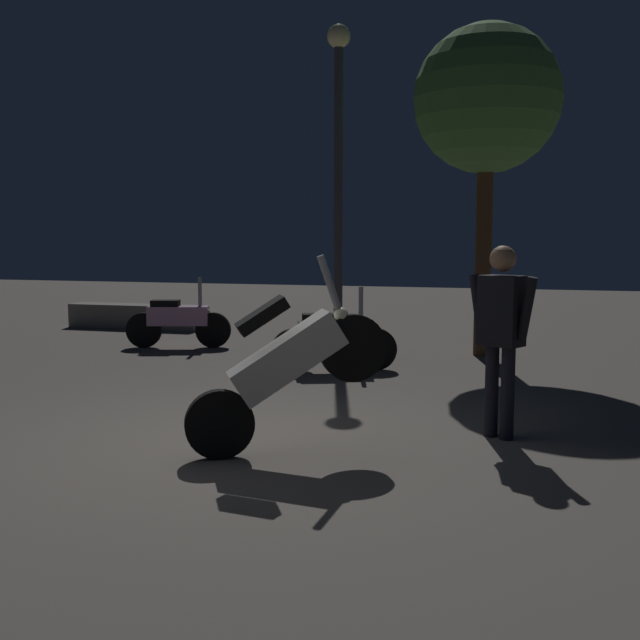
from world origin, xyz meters
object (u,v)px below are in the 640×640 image
object	(u,v)px
motorcycle_black_parked_left	(334,338)
person_bystander_far	(501,324)
streetlamp_near	(338,145)
motorcycle_pink_parked_right	(178,320)
motorcycle_white_foreground	(286,364)

from	to	relation	value
motorcycle_black_parked_left	person_bystander_far	distance (m)	3.70
person_bystander_far	streetlamp_near	bearing A→B (deg)	-122.61
motorcycle_pink_parked_right	person_bystander_far	bearing A→B (deg)	-55.34
motorcycle_white_foreground	streetlamp_near	xyz separation A→B (m)	(-1.06, 5.91, 2.42)
motorcycle_black_parked_left	motorcycle_pink_parked_right	bearing A→B (deg)	134.76
person_bystander_far	streetlamp_near	world-z (taller)	streetlamp_near
motorcycle_pink_parked_right	person_bystander_far	xyz separation A→B (m)	(5.16, -4.24, 0.58)
streetlamp_near	motorcycle_black_parked_left	bearing A→B (deg)	-77.25
motorcycle_black_parked_left	motorcycle_white_foreground	bearing A→B (deg)	-101.35
motorcycle_white_foreground	motorcycle_pink_parked_right	size ratio (longest dim) A/B	1.01
motorcycle_white_foreground	motorcycle_black_parked_left	bearing A→B (deg)	70.60
motorcycle_pink_parked_right	streetlamp_near	size ratio (longest dim) A/B	0.33
motorcycle_white_foreground	person_bystander_far	bearing A→B (deg)	2.66
motorcycle_black_parked_left	streetlamp_near	bearing A→B (deg)	82.58
motorcycle_white_foreground	motorcycle_black_parked_left	distance (m)	3.93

